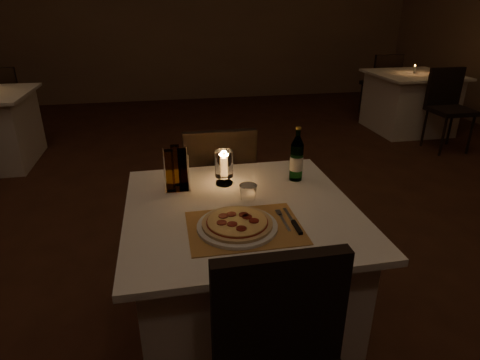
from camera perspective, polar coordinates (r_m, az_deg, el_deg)
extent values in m
cube|color=#442315|center=(2.62, -1.68, -12.82)|extent=(8.00, 10.00, 0.02)
cube|color=#84654C|center=(7.09, -9.10, 23.19)|extent=(8.00, 0.02, 3.00)
cube|color=white|center=(1.97, 0.11, -13.78)|extent=(0.88, 0.88, 0.71)
cube|color=white|center=(1.77, 0.12, -4.26)|extent=(1.00, 1.00, 0.03)
cube|color=black|center=(1.30, 5.65, -18.34)|extent=(0.42, 0.05, 0.42)
cube|color=black|center=(2.59, -3.29, -1.21)|extent=(0.42, 0.42, 0.05)
cube|color=black|center=(2.33, -2.79, 2.01)|extent=(0.42, 0.05, 0.42)
cylinder|color=black|center=(2.88, -0.29, -3.85)|extent=(0.03, 0.03, 0.44)
cylinder|color=black|center=(2.84, -7.07, -4.43)|extent=(0.03, 0.03, 0.44)
cylinder|color=black|center=(2.59, 1.13, -7.30)|extent=(0.03, 0.03, 0.44)
cylinder|color=black|center=(2.55, -6.45, -8.02)|extent=(0.03, 0.03, 0.44)
cube|color=#C08642|center=(1.60, 0.67, -6.77)|extent=(0.45, 0.34, 0.00)
cylinder|color=white|center=(1.59, -0.39, -6.60)|extent=(0.32, 0.32, 0.01)
cylinder|color=#D8B77F|center=(1.59, -0.40, -6.20)|extent=(0.28, 0.28, 0.01)
cylinder|color=maroon|center=(1.58, -0.40, -5.96)|extent=(0.24, 0.24, 0.00)
cylinder|color=#EACC7F|center=(1.58, -0.40, -5.85)|extent=(0.24, 0.24, 0.00)
cylinder|color=maroon|center=(1.60, 1.02, -5.24)|extent=(0.04, 0.04, 0.00)
cylinder|color=maroon|center=(1.62, 0.53, -4.95)|extent=(0.04, 0.04, 0.00)
cylinder|color=maroon|center=(1.62, -1.24, -4.88)|extent=(0.04, 0.04, 0.00)
cylinder|color=maroon|center=(1.61, -2.39, -5.12)|extent=(0.04, 0.04, 0.00)
cylinder|color=maroon|center=(1.56, -2.62, -6.07)|extent=(0.04, 0.04, 0.00)
cylinder|color=maroon|center=(1.55, -1.11, -6.28)|extent=(0.04, 0.04, 0.00)
cylinder|color=maroon|center=(1.53, 0.19, -6.90)|extent=(0.04, 0.04, 0.00)
cylinder|color=maroon|center=(1.58, 1.99, -5.80)|extent=(0.04, 0.04, 0.00)
cube|color=silver|center=(1.64, 6.36, -6.05)|extent=(0.01, 0.14, 0.00)
cube|color=silver|center=(1.71, 5.53, -4.66)|extent=(0.02, 0.05, 0.00)
cube|color=black|center=(1.61, 8.09, -6.66)|extent=(0.02, 0.10, 0.01)
cube|color=silver|center=(1.70, 6.91, -4.95)|extent=(0.01, 0.12, 0.00)
cylinder|color=#509651|center=(2.01, 8.02, 2.50)|extent=(0.06, 0.06, 0.18)
cylinder|color=#509651|center=(1.96, 8.28, 6.67)|extent=(0.02, 0.02, 0.04)
cylinder|color=gold|center=(1.96, 8.32, 7.31)|extent=(0.03, 0.03, 0.01)
cylinder|color=silver|center=(2.02, 8.02, 2.38)|extent=(0.07, 0.07, 0.07)
cylinder|color=white|center=(1.98, -2.25, -0.43)|extent=(0.09, 0.09, 0.01)
cylinder|color=white|center=(1.97, -2.26, 0.14)|extent=(0.02, 0.02, 0.03)
cylinder|color=white|center=(1.94, -2.30, 2.34)|extent=(0.09, 0.09, 0.13)
cylinder|color=white|center=(1.94, -2.30, 1.98)|extent=(0.02, 0.02, 0.09)
ellipsoid|color=orange|center=(1.92, -2.32, 3.63)|extent=(0.02, 0.02, 0.02)
cube|color=white|center=(1.96, -8.89, -1.07)|extent=(0.12, 0.12, 0.01)
cylinder|color=white|center=(1.87, -10.66, 0.68)|extent=(0.01, 0.01, 0.18)
cylinder|color=white|center=(1.87, -7.30, 0.94)|extent=(0.01, 0.01, 0.18)
cylinder|color=white|center=(1.97, -10.73, 1.92)|extent=(0.01, 0.01, 0.18)
cylinder|color=white|center=(1.97, -7.54, 2.17)|extent=(0.01, 0.01, 0.18)
cube|color=#BF8C33|center=(1.89, -9.94, 1.32)|extent=(0.04, 0.04, 0.20)
cube|color=#3F1E14|center=(1.89, -8.13, 1.46)|extent=(0.04, 0.04, 0.20)
cube|color=#BF8C33|center=(1.94, -9.12, 2.05)|extent=(0.04, 0.04, 0.20)
cube|color=black|center=(5.59, -30.11, 9.42)|extent=(0.42, 0.42, 0.05)
cylinder|color=black|center=(5.75, -27.53, 7.76)|extent=(0.03, 0.03, 0.44)
cylinder|color=black|center=(5.85, -30.72, 7.36)|extent=(0.03, 0.03, 0.44)
cylinder|color=black|center=(5.43, -28.41, 6.77)|extent=(0.03, 0.03, 0.44)
cube|color=white|center=(5.74, 22.86, 9.98)|extent=(0.88, 0.88, 0.71)
cube|color=white|center=(5.68, 23.47, 13.59)|extent=(1.00, 1.00, 0.03)
cube|color=black|center=(5.09, 27.83, 8.73)|extent=(0.42, 0.42, 0.05)
cube|color=black|center=(5.19, 27.10, 11.75)|extent=(0.42, 0.05, 0.42)
cylinder|color=black|center=(4.92, 26.90, 5.51)|extent=(0.03, 0.03, 0.44)
cylinder|color=black|center=(5.13, 29.94, 5.58)|extent=(0.03, 0.03, 0.44)
cylinder|color=black|center=(5.18, 24.72, 6.74)|extent=(0.03, 0.03, 0.44)
cylinder|color=black|center=(5.38, 27.71, 6.77)|extent=(0.03, 0.03, 0.44)
cube|color=black|center=(6.39, 19.15, 12.75)|extent=(0.42, 0.42, 0.05)
cube|color=black|center=(6.19, 20.28, 14.46)|extent=(0.42, 0.05, 0.42)
cylinder|color=black|center=(6.66, 19.46, 11.01)|extent=(0.03, 0.03, 0.44)
cylinder|color=black|center=(6.50, 16.81, 11.05)|extent=(0.03, 0.03, 0.44)
cylinder|color=black|center=(6.38, 20.95, 10.26)|extent=(0.03, 0.03, 0.44)
cylinder|color=black|center=(6.21, 18.22, 10.30)|extent=(0.03, 0.03, 0.44)
cylinder|color=white|center=(5.67, 23.57, 14.18)|extent=(0.03, 0.03, 0.09)
ellipsoid|color=orange|center=(5.66, 23.66, 14.69)|extent=(0.01, 0.01, 0.02)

